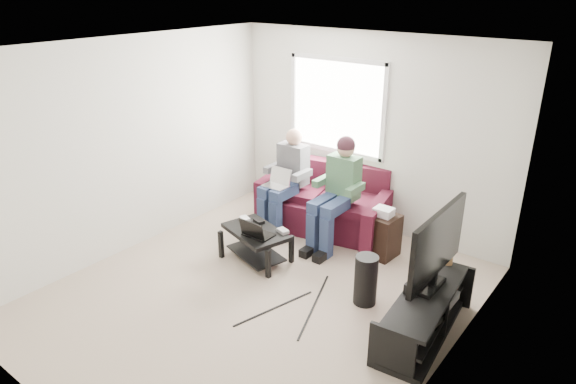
{
  "coord_description": "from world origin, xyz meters",
  "views": [
    {
      "loc": [
        3.15,
        -3.54,
        3.18
      ],
      "look_at": [
        -0.06,
        0.6,
        1.0
      ],
      "focal_mm": 32.0,
      "sensor_mm": 36.0,
      "label": 1
    }
  ],
  "objects_px": {
    "coffee_table": "(256,238)",
    "tv_stand": "(425,316)",
    "sofa": "(324,205)",
    "end_table": "(382,234)",
    "subwoofer": "(366,280)",
    "tv": "(437,246)"
  },
  "relations": [
    {
      "from": "coffee_table",
      "to": "tv_stand",
      "type": "xyz_separation_m",
      "value": [
        2.21,
        -0.09,
        -0.09
      ]
    },
    {
      "from": "sofa",
      "to": "tv_stand",
      "type": "relative_size",
      "value": 1.4
    },
    {
      "from": "coffee_table",
      "to": "end_table",
      "type": "distance_m",
      "value": 1.55
    },
    {
      "from": "subwoofer",
      "to": "tv_stand",
      "type": "bearing_deg",
      "value": -9.45
    },
    {
      "from": "sofa",
      "to": "tv",
      "type": "distance_m",
      "value": 2.51
    },
    {
      "from": "sofa",
      "to": "subwoofer",
      "type": "distance_m",
      "value": 1.84
    },
    {
      "from": "subwoofer",
      "to": "sofa",
      "type": "bearing_deg",
      "value": 137.87
    },
    {
      "from": "coffee_table",
      "to": "end_table",
      "type": "bearing_deg",
      "value": 42.28
    },
    {
      "from": "subwoofer",
      "to": "tv",
      "type": "bearing_deg",
      "value": -1.54
    },
    {
      "from": "end_table",
      "to": "subwoofer",
      "type": "bearing_deg",
      "value": -70.8
    },
    {
      "from": "sofa",
      "to": "tv_stand",
      "type": "bearing_deg",
      "value": -33.06
    },
    {
      "from": "sofa",
      "to": "tv",
      "type": "bearing_deg",
      "value": -31.12
    },
    {
      "from": "tv_stand",
      "to": "tv",
      "type": "bearing_deg",
      "value": 91.47
    },
    {
      "from": "coffee_table",
      "to": "end_table",
      "type": "xyz_separation_m",
      "value": [
        1.15,
        1.04,
        -0.01
      ]
    },
    {
      "from": "sofa",
      "to": "tv",
      "type": "xyz_separation_m",
      "value": [
        2.08,
        -1.26,
        0.61
      ]
    },
    {
      "from": "sofa",
      "to": "subwoofer",
      "type": "bearing_deg",
      "value": -42.13
    },
    {
      "from": "tv",
      "to": "sofa",
      "type": "bearing_deg",
      "value": 148.88
    },
    {
      "from": "sofa",
      "to": "coffee_table",
      "type": "relative_size",
      "value": 2.2
    },
    {
      "from": "coffee_table",
      "to": "tv",
      "type": "distance_m",
      "value": 2.3
    },
    {
      "from": "sofa",
      "to": "end_table",
      "type": "bearing_deg",
      "value": -12.4
    },
    {
      "from": "sofa",
      "to": "tv_stand",
      "type": "height_order",
      "value": "sofa"
    },
    {
      "from": "tv",
      "to": "subwoofer",
      "type": "height_order",
      "value": "tv"
    }
  ]
}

